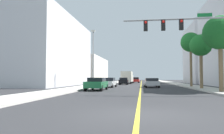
# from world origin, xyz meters

# --- Properties ---
(ground) EXTENTS (192.00, 192.00, 0.00)m
(ground) POSITION_xyz_m (0.00, 42.00, 0.00)
(ground) COLOR #2D2D30
(sidewalk_left) EXTENTS (3.23, 168.00, 0.15)m
(sidewalk_left) POSITION_xyz_m (-7.78, 42.00, 0.07)
(sidewalk_left) COLOR beige
(sidewalk_left) RESTS_ON ground
(sidewalk_right) EXTENTS (3.23, 168.00, 0.15)m
(sidewalk_right) POSITION_xyz_m (7.78, 42.00, 0.07)
(sidewalk_right) COLOR #B2ADA3
(sidewalk_right) RESTS_ON ground
(lane_marking_center) EXTENTS (0.16, 144.00, 0.01)m
(lane_marking_center) POSITION_xyz_m (0.00, 42.00, 0.00)
(lane_marking_center) COLOR yellow
(lane_marking_center) RESTS_ON ground
(building_left_near) EXTENTS (12.47, 24.22, 12.09)m
(building_left_near) POSITION_xyz_m (-17.97, 29.84, 6.05)
(building_left_near) COLOR silver
(building_left_near) RESTS_ON ground
(building_left_far) EXTENTS (15.32, 22.75, 7.44)m
(building_left_far) POSITION_xyz_m (-19.40, 57.20, 3.72)
(building_left_far) COLOR silver
(building_left_far) RESTS_ON ground
(traffic_signal_mast) EXTENTS (7.94, 0.36, 6.24)m
(traffic_signal_mast) POSITION_xyz_m (3.97, 9.08, 4.76)
(traffic_signal_mast) COLOR gray
(traffic_signal_mast) RESTS_ON sidewalk_right
(street_lamp) EXTENTS (0.56, 0.28, 8.03)m
(street_lamp) POSITION_xyz_m (-6.67, 21.97, 4.59)
(street_lamp) COLOR gray
(street_lamp) RESTS_ON sidewalk_left
(palm_near) EXTENTS (3.07, 3.07, 6.86)m
(palm_near) POSITION_xyz_m (7.23, 12.46, 5.40)
(palm_near) COLOR brown
(palm_near) RESTS_ON sidewalk_right
(palm_mid) EXTENTS (2.57, 2.57, 6.36)m
(palm_mid) POSITION_xyz_m (7.08, 18.53, 5.12)
(palm_mid) COLOR brown
(palm_mid) RESTS_ON sidewalk_right
(palm_far) EXTENTS (2.85, 2.85, 7.82)m
(palm_far) POSITION_xyz_m (7.23, 24.58, 6.43)
(palm_far) COLOR brown
(palm_far) RESTS_ON sidewalk_right
(car_green) EXTENTS (1.87, 4.52, 1.40)m
(car_green) POSITION_xyz_m (-4.74, 15.26, 0.75)
(car_green) COLOR #196638
(car_green) RESTS_ON ground
(car_silver) EXTENTS (2.10, 4.31, 1.33)m
(car_silver) POSITION_xyz_m (1.54, 23.55, 0.71)
(car_silver) COLOR #BCBCC1
(car_silver) RESTS_ON ground
(car_red) EXTENTS (1.89, 4.63, 1.52)m
(car_red) POSITION_xyz_m (-1.40, 52.41, 0.78)
(car_red) COLOR red
(car_red) RESTS_ON ground
(car_white) EXTENTS (1.94, 4.46, 1.40)m
(car_white) POSITION_xyz_m (-4.63, 23.38, 0.72)
(car_white) COLOR white
(car_white) RESTS_ON ground
(car_black) EXTENTS (1.77, 3.87, 1.40)m
(car_black) POSITION_xyz_m (-3.43, 35.50, 0.73)
(car_black) COLOR black
(car_black) RESTS_ON ground
(delivery_truck) EXTENTS (2.60, 7.92, 2.87)m
(delivery_truck) POSITION_xyz_m (-3.33, 45.02, 1.55)
(delivery_truck) COLOR silver
(delivery_truck) RESTS_ON ground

